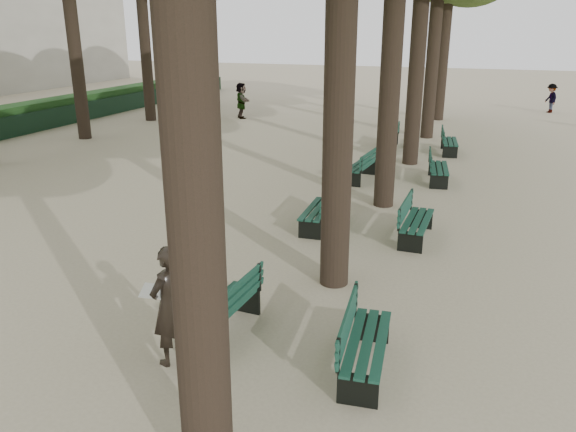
% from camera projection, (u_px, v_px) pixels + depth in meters
% --- Properties ---
extents(ground, '(120.00, 120.00, 0.00)m').
position_uv_depth(ground, '(181.00, 352.00, 8.18)').
color(ground, tan).
rests_on(ground, ground).
extents(bench_left_0, '(0.67, 1.83, 0.92)m').
position_uv_depth(bench_left_0, '(222.00, 319.00, 8.55)').
color(bench_left_0, black).
rests_on(bench_left_0, ground).
extents(bench_left_1, '(0.65, 1.82, 0.92)m').
position_uv_depth(bench_left_1, '(318.00, 216.00, 13.13)').
color(bench_left_1, black).
rests_on(bench_left_1, ground).
extents(bench_left_2, '(0.74, 1.85, 0.92)m').
position_uv_depth(bench_left_2, '(360.00, 171.00, 17.14)').
color(bench_left_2, black).
rests_on(bench_left_2, ground).
extents(bench_left_3, '(0.64, 1.82, 0.92)m').
position_uv_depth(bench_left_3, '(389.00, 141.00, 21.63)').
color(bench_left_3, black).
rests_on(bench_left_3, ground).
extents(bench_right_0, '(0.73, 1.84, 0.92)m').
position_uv_depth(bench_right_0, '(366.00, 353.00, 7.66)').
color(bench_right_0, black).
rests_on(bench_right_0, ground).
extents(bench_right_1, '(0.61, 1.81, 0.92)m').
position_uv_depth(bench_right_1, '(416.00, 228.00, 12.38)').
color(bench_right_1, black).
rests_on(bench_right_1, ground).
extents(bench_right_2, '(0.80, 1.86, 0.92)m').
position_uv_depth(bench_right_2, '(438.00, 173.00, 16.91)').
color(bench_right_2, black).
rests_on(bench_right_2, ground).
extents(bench_right_3, '(0.78, 1.86, 0.92)m').
position_uv_depth(bench_right_3, '(449.00, 146.00, 20.73)').
color(bench_right_3, black).
rests_on(bench_right_3, ground).
extents(man_with_map, '(0.71, 0.77, 1.75)m').
position_uv_depth(man_with_map, '(170.00, 305.00, 7.69)').
color(man_with_map, black).
rests_on(man_with_map, ground).
extents(pedestrian_e, '(1.25, 1.55, 1.78)m').
position_uv_depth(pedestrian_e, '(241.00, 101.00, 28.35)').
color(pedestrian_e, '#262628').
rests_on(pedestrian_e, ground).
extents(pedestrian_d, '(0.88, 0.52, 1.68)m').
position_uv_depth(pedestrian_d, '(334.00, 93.00, 31.88)').
color(pedestrian_d, '#262628').
rests_on(pedestrian_d, ground).
extents(pedestrian_b, '(0.64, 1.04, 1.54)m').
position_uv_depth(pedestrian_b, '(551.00, 98.00, 30.22)').
color(pedestrian_b, '#262628').
rests_on(pedestrian_b, ground).
extents(building_far, '(12.00, 16.00, 7.00)m').
position_uv_depth(building_far, '(2.00, 38.00, 44.25)').
color(building_far, '#B7B2A3').
rests_on(building_far, ground).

